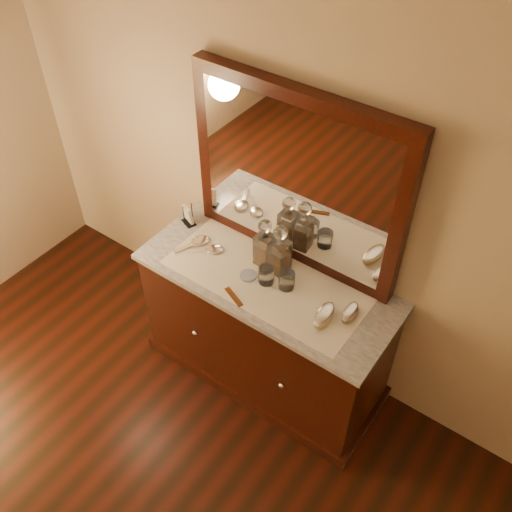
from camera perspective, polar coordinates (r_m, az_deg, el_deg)
name	(u,v)px	position (r m, az deg, el deg)	size (l,w,h in m)	color
dresser_cabinet	(266,330)	(3.37, 1.00, -7.42)	(1.40, 0.55, 0.82)	black
dresser_plinth	(265,366)	(3.66, 0.93, -10.98)	(1.46, 0.59, 0.08)	black
knob_left	(195,333)	(3.32, -6.14, -7.71)	(0.04, 0.04, 0.04)	silver
knob_right	(281,386)	(3.10, 2.57, -12.87)	(0.04, 0.04, 0.04)	silver
marble_top	(267,281)	(3.04, 1.10, -2.48)	(1.44, 0.59, 0.03)	silver
mirror_frame	(296,181)	(2.85, 4.08, 7.55)	(1.20, 0.08, 1.00)	black
mirror_glass	(293,184)	(2.83, 3.71, 7.22)	(1.06, 0.01, 0.86)	white
lace_runner	(265,281)	(3.02, 0.89, -2.49)	(1.10, 0.45, 0.00)	white
pin_dish	(248,276)	(3.03, -0.79, -1.98)	(0.09, 0.09, 0.02)	white
comb	(234,297)	(2.94, -2.25, -4.11)	(0.14, 0.03, 0.01)	brown
napkin_rack	(188,216)	(3.34, -6.83, 4.04)	(0.11, 0.08, 0.14)	black
decanter_left	(265,247)	(3.03, 0.87, 0.94)	(0.09, 0.09, 0.30)	brown
decanter_right	(280,254)	(2.99, 2.39, 0.20)	(0.10, 0.10, 0.31)	brown
brush_near	(324,315)	(2.85, 6.85, -5.95)	(0.10, 0.19, 0.05)	#927F59
brush_far	(350,313)	(2.88, 9.43, -5.64)	(0.08, 0.15, 0.04)	#927F59
hand_mirror_outer	(197,242)	(3.23, -5.90, 1.41)	(0.14, 0.23, 0.02)	silver
hand_mirror_inner	(212,249)	(3.18, -4.46, 0.66)	(0.18, 0.17, 0.02)	silver
tumblers	(277,278)	(2.97, 2.08, -2.19)	(0.19, 0.12, 0.10)	white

